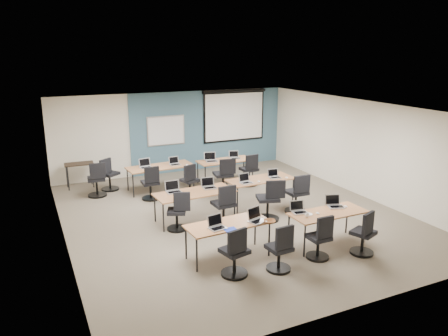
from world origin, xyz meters
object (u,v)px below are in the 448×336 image
laptop_5 (209,185)px  laptop_4 (173,189)px  task_chair_8 (151,186)px  task_chair_4 (178,214)px  laptop_7 (274,176)px  task_chair_11 (250,172)px  task_chair_0 (235,256)px  laptop_10 (211,159)px  task_chair_1 (280,252)px  spare_chair_b (97,182)px  task_chair_10 (224,178)px  task_chair_3 (364,237)px  laptop_2 (299,210)px  training_table_back_left (160,167)px  laptop_3 (335,204)px  laptop_6 (245,181)px  laptop_1 (256,218)px  laptop_11 (235,157)px  training_table_front_left (228,226)px  task_chair_2 (320,241)px  training_table_front_right (328,214)px  spare_chair_a (109,177)px  task_chair_7 (297,197)px  projector_screen (234,113)px  whiteboard (166,131)px  task_chair_9 (190,183)px  task_chair_5 (224,208)px  training_table_mid_right (260,180)px  laptop_0 (217,225)px  training_table_back_right (225,162)px  utility_table (79,167)px  training_table_mid_left (195,194)px  task_chair_6 (269,203)px

laptop_5 → laptop_4: bearing=-178.1°
task_chair_8 → task_chair_4: bearing=-89.6°
laptop_7 → task_chair_11: (0.18, 1.71, -0.37)m
task_chair_0 → laptop_10: size_ratio=2.73×
task_chair_1 → spare_chair_b: bearing=108.4°
task_chair_10 → task_chair_11: 1.06m
task_chair_1 → task_chair_3: bearing=-7.7°
laptop_10 → laptop_2: bearing=-73.7°
training_table_back_left → laptop_3: (2.45, -4.90, 0.10)m
laptop_3 → laptop_6: size_ratio=1.08×
laptop_1 → task_chair_3: laptop_1 is taller
laptop_11 → training_table_front_left: bearing=-100.0°
task_chair_2 → task_chair_10: task_chair_10 is taller
laptop_4 → laptop_11: 3.68m
laptop_5 → laptop_6: laptop_5 is taller
training_table_back_left → laptop_1: size_ratio=5.52×
training_table_front_right → spare_chair_a: size_ratio=1.69×
laptop_4 → laptop_10: bearing=50.5°
task_chair_8 → task_chair_11: size_ratio=0.98×
task_chair_3 → spare_chair_a: spare_chair_a is taller
laptop_3 → task_chair_7: (0.15, 1.62, -0.36)m
task_chair_4 → spare_chair_a: (-0.88, 3.66, 0.02)m
laptop_2 → projector_screen: bearing=85.8°
whiteboard → task_chair_10: bearing=-72.9°
laptop_3 → task_chair_9: 4.42m
task_chair_1 → task_chair_10: (1.01, 4.64, 0.05)m
projector_screen → laptop_7: bearing=-101.4°
task_chair_1 → laptop_11: bearing=68.3°
task_chair_5 → laptop_11: bearing=58.1°
training_table_mid_right → laptop_0: (-2.39, -2.51, 0.11)m
training_table_back_right → laptop_3: bearing=-86.1°
task_chair_2 → utility_table: size_ratio=1.14×
spare_chair_b → training_table_mid_left: bearing=-50.7°
whiteboard → utility_table: size_ratio=1.54×
training_table_front_left → laptop_2: laptop_2 is taller
task_chair_4 → laptop_10: size_ratio=2.64×
training_table_mid_left → spare_chair_a: 3.59m
training_table_front_left → task_chair_5: (0.64, 1.53, -0.26)m
task_chair_2 → task_chair_5: 2.56m
laptop_0 → spare_chair_b: 5.27m
training_table_back_left → whiteboard: bearing=62.5°
laptop_3 → task_chair_7: 1.67m
laptop_0 → laptop_1: laptop_1 is taller
laptop_1 → laptop_11: size_ratio=1.15×
spare_chair_b → task_chair_5: bearing=-48.9°
laptop_2 → task_chair_4: 2.76m
projector_screen → training_table_mid_right: 4.37m
task_chair_6 → laptop_4: bearing=173.3°
training_table_back_left → laptop_11: size_ratio=6.36×
training_table_back_right → task_chair_10: bearing=-118.2°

